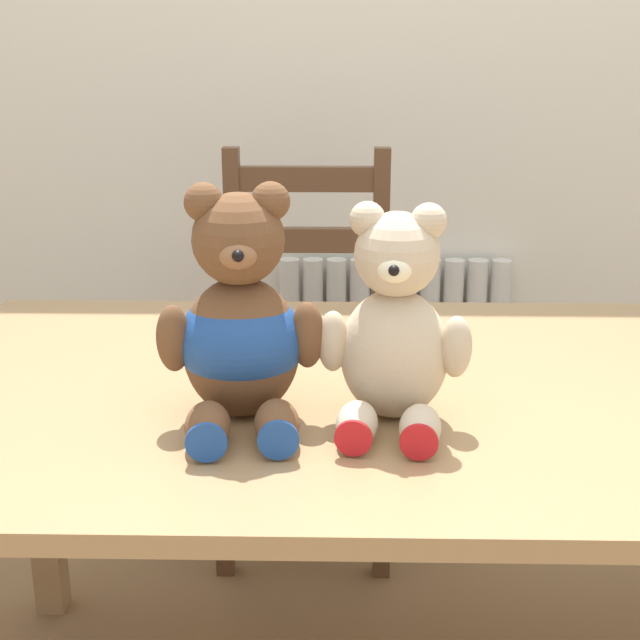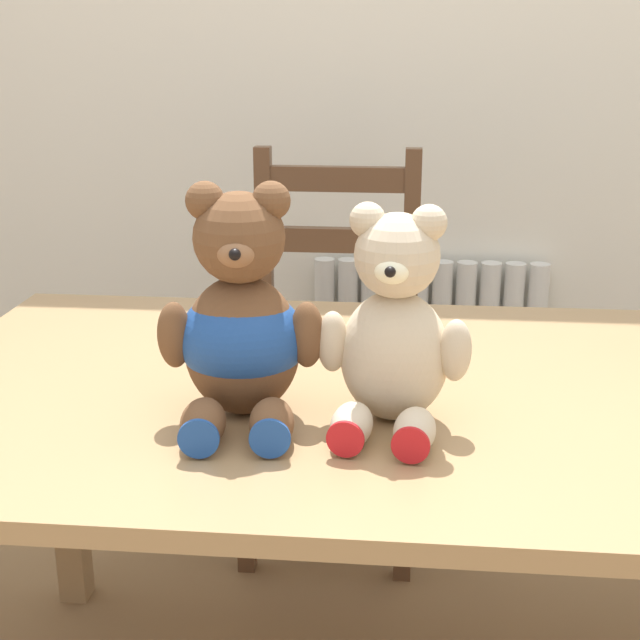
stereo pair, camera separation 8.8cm
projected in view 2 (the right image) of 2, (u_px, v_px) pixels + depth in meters
name	position (u px, v px, depth m)	size (l,w,h in m)	color
wall_back	(414.00, 3.00, 2.45)	(8.00, 0.04, 2.60)	silver
radiator	(427.00, 365.00, 2.70)	(0.70, 0.10, 0.58)	silver
dining_table	(403.00, 435.00, 1.40)	(1.55, 0.89, 0.70)	#9E7A51
wooden_chair_behind	(333.00, 357.00, 2.18)	(0.41, 0.38, 0.96)	brown
teddy_bear_left	(241.00, 326.00, 1.23)	(0.23, 0.25, 0.33)	brown
teddy_bear_right	(394.00, 332.00, 1.21)	(0.22, 0.22, 0.31)	beige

